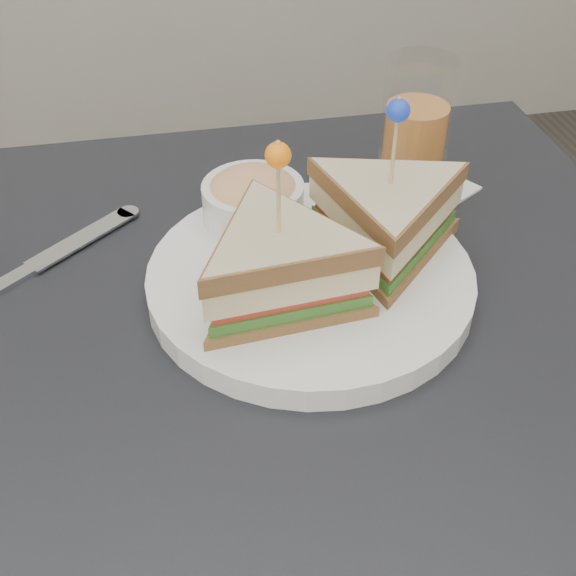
% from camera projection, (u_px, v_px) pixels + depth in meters
% --- Properties ---
extents(table, '(0.80, 0.80, 0.75)m').
position_uv_depth(table, '(280.00, 401.00, 0.67)').
color(table, black).
rests_on(table, ground).
extents(plate_meal, '(0.40, 0.40, 0.18)m').
position_uv_depth(plate_meal, '(321.00, 245.00, 0.64)').
color(plate_meal, white).
rests_on(plate_meal, table).
extents(cutlery_knife, '(0.19, 0.16, 0.01)m').
position_uv_depth(cutlery_knife, '(39.00, 264.00, 0.70)').
color(cutlery_knife, silver).
rests_on(cutlery_knife, table).
extents(drink_set, '(0.16, 0.16, 0.15)m').
position_uv_depth(drink_set, '(415.00, 135.00, 0.77)').
color(drink_set, white).
rests_on(drink_set, table).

